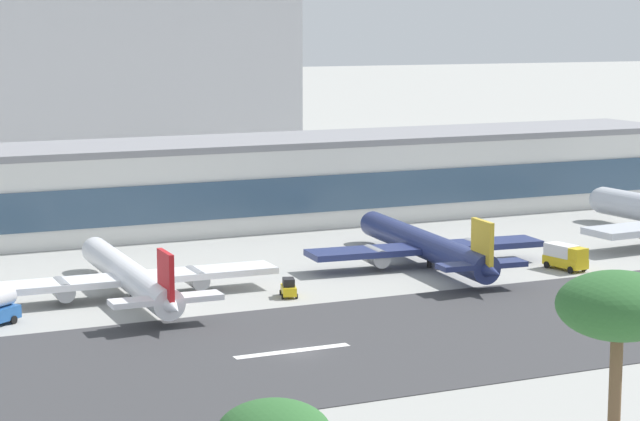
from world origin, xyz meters
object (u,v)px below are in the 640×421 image
object	(u,v)px
terminal_building	(186,185)
distant_hotel_block	(91,53)
service_baggage_tug_0	(289,288)
palm_tree_1	(618,310)
airliner_gold_tail_gate_2	(429,247)
service_box_truck_2	(566,256)
airliner_red_tail_gate_1	(132,278)

from	to	relation	value
terminal_building	distant_hotel_block	bearing A→B (deg)	83.61
distant_hotel_block	service_baggage_tug_0	world-z (taller)	distant_hotel_block
distant_hotel_block	palm_tree_1	distance (m)	226.37
airliner_gold_tail_gate_2	service_baggage_tug_0	bearing A→B (deg)	114.35
palm_tree_1	service_box_truck_2	bearing A→B (deg)	55.87
airliner_red_tail_gate_1	service_baggage_tug_0	size ratio (longest dim) A/B	10.99
airliner_red_tail_gate_1	service_baggage_tug_0	world-z (taller)	airliner_red_tail_gate_1
terminal_building	service_baggage_tug_0	world-z (taller)	terminal_building
airliner_red_tail_gate_1	palm_tree_1	size ratio (longest dim) A/B	2.24
airliner_red_tail_gate_1	airliner_gold_tail_gate_2	distance (m)	40.52
distant_hotel_block	service_box_truck_2	distance (m)	156.46
distant_hotel_block	airliner_gold_tail_gate_2	xyz separation A→B (m)	(7.61, -144.31, -21.84)
airliner_gold_tail_gate_2	palm_tree_1	distance (m)	87.86
distant_hotel_block	service_baggage_tug_0	size ratio (longest dim) A/B	25.52
airliner_red_tail_gate_1	service_box_truck_2	distance (m)	56.18
terminal_building	service_box_truck_2	world-z (taller)	terminal_building
airliner_gold_tail_gate_2	palm_tree_1	xyz separation A→B (m)	(-33.24, -80.40, 12.26)
service_baggage_tug_0	service_box_truck_2	distance (m)	38.77
terminal_building	distant_hotel_block	xyz separation A→B (m)	(11.41, 101.88, 17.79)
terminal_building	service_box_truck_2	size ratio (longest dim) A/B	27.78
palm_tree_1	distant_hotel_block	bearing A→B (deg)	83.49
service_box_truck_2	palm_tree_1	size ratio (longest dim) A/B	0.37
airliner_red_tail_gate_1	service_box_truck_2	world-z (taller)	airliner_red_tail_gate_1
service_baggage_tug_0	airliner_gold_tail_gate_2	bearing A→B (deg)	126.72
terminal_building	palm_tree_1	size ratio (longest dim) A/B	10.15
airliner_red_tail_gate_1	service_baggage_tug_0	bearing A→B (deg)	-108.96
terminal_building	airliner_red_tail_gate_1	bearing A→B (deg)	-115.74
service_baggage_tug_0	palm_tree_1	size ratio (longest dim) A/B	0.20
terminal_building	airliner_gold_tail_gate_2	distance (m)	46.68
service_baggage_tug_0	distant_hotel_block	bearing A→B (deg)	-168.76
service_box_truck_2	terminal_building	bearing A→B (deg)	-156.14
terminal_building	airliner_red_tail_gate_1	xyz separation A→B (m)	(-21.44, -44.49, -4.19)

